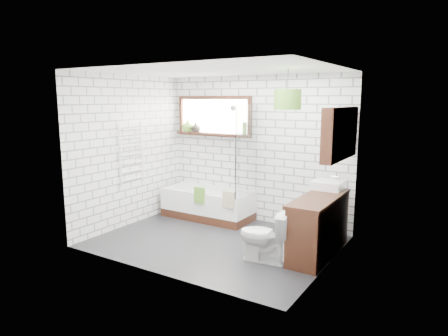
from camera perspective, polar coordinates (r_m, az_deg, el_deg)
The scene contains 22 objects.
floor at distance 6.08m, azimuth -1.29°, elevation -10.48°, with size 3.40×2.60×0.01m, color black.
ceiling at distance 5.72m, azimuth -1.39°, elevation 13.83°, with size 3.40×2.60×0.01m, color white.
wall_back at distance 6.89m, azimuth 4.62°, elevation 2.66°, with size 3.40×0.01×2.50m, color white.
wall_front at distance 4.74m, azimuth -10.00°, elevation -0.72°, with size 3.40×0.01×2.50m, color white.
wall_left at distance 6.84m, azimuth -13.39°, elevation 2.38°, with size 0.01×2.60×2.50m, color white.
wall_right at distance 5.05m, azimuth 15.07°, elevation -0.27°, with size 0.01×2.60×2.50m, color white.
window at distance 7.23m, azimuth -1.53°, elevation 7.40°, with size 1.52×0.16×0.68m, color black.
towel_radiator at distance 6.82m, azimuth -13.10°, elevation 1.94°, with size 0.06×0.52×1.00m, color white.
mirror_cabinet at distance 5.60m, azimuth 16.22°, elevation 4.77°, with size 0.16×1.20×0.70m, color black.
shower_riser at distance 7.03m, azimuth 1.56°, elevation 3.65°, with size 0.02×0.02×1.30m, color silver.
bathtub at distance 7.16m, azimuth -2.32°, elevation -5.13°, with size 1.60×0.71×0.52m, color white.
shower_screen at distance 6.56m, azimuth 3.27°, elevation 2.48°, with size 0.02×0.72×1.50m, color white.
towel_green at distance 6.78m, azimuth -3.50°, elevation -3.91°, with size 0.21×0.06×0.28m, color #57912B.
towel_beige at distance 6.47m, azimuth 0.69°, elevation -4.56°, with size 0.21×0.05×0.28m, color tan.
vanity at distance 5.63m, azimuth 13.42°, elevation -8.05°, with size 0.45×1.41×0.81m, color black.
basin at distance 5.99m, azimuth 14.58°, elevation -2.41°, with size 0.42×0.37×0.12m, color white.
tap at distance 5.93m, azimuth 16.08°, elevation -1.93°, with size 0.03×0.03×0.16m, color silver.
toilet at distance 5.30m, azimuth 5.79°, elevation -9.62°, with size 0.68×0.39×0.69m, color white.
vase_olive at distance 7.54m, azimuth -5.21°, elevation 5.91°, with size 0.22×0.22×0.23m, color #5E962E.
vase_dark at distance 7.43m, azimuth -4.08°, elevation 5.68°, with size 0.17×0.17×0.18m, color black.
bottle at distance 6.88m, azimuth 2.89°, elevation 5.49°, with size 0.07×0.07×0.21m, color #5E962E.
pendant at distance 5.35m, azimuth 9.05°, elevation 9.65°, with size 0.36×0.36×0.26m, color #57912B.
Camera 1 is at (3.12, -4.77, 2.11)m, focal length 32.00 mm.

